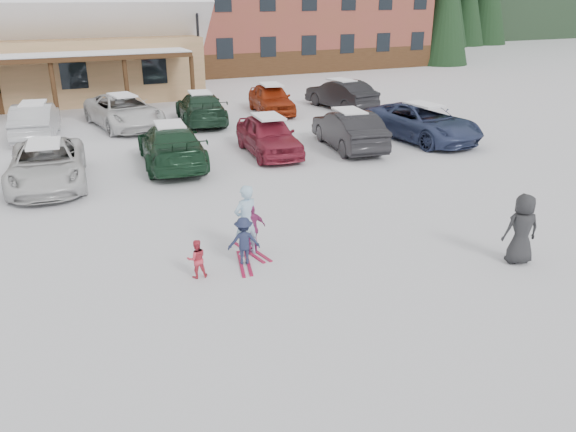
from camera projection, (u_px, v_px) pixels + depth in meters
name	position (u px, v px, depth m)	size (l,w,h in m)	color
ground	(294.00, 274.00, 12.74)	(160.00, 160.00, 0.00)	silver
lamp_post	(198.00, 39.00, 33.56)	(0.50, 0.25, 6.04)	black
conifer_3	(145.00, 4.00, 50.36)	(3.96, 3.96, 9.18)	black
adult_skier	(246.00, 221.00, 13.36)	(0.65, 0.42, 1.77)	#9EC6E1
toddler_red	(197.00, 259.00, 12.43)	(0.44, 0.34, 0.90)	#CE3446
child_navy	(244.00, 241.00, 13.00)	(0.75, 0.43, 1.16)	#1F2745
skis_child_navy	(245.00, 263.00, 13.21)	(0.20, 1.40, 0.03)	#9E163B
child_magenta	(252.00, 229.00, 13.56)	(0.74, 0.31, 1.27)	#9D326D
skis_child_magenta	(252.00, 252.00, 13.79)	(0.20, 1.40, 0.03)	#9E163B
bystander_dark	(522.00, 229.00, 12.99)	(0.83, 0.54, 1.69)	#252628
parked_car_2	(47.00, 164.00, 18.43)	(2.36, 5.12, 1.42)	silver
parked_car_3	(171.00, 145.00, 20.59)	(2.15, 5.29, 1.53)	#183924
parked_car_4	(268.00, 135.00, 22.07)	(1.79, 4.44, 1.51)	maroon
parked_car_5	(349.00, 130.00, 22.90)	(1.65, 4.72, 1.56)	black
parked_car_6	(422.00, 122.00, 24.23)	(2.59, 5.61, 1.56)	navy
parked_car_9	(36.00, 121.00, 24.54)	(1.64, 4.70, 1.55)	silver
parked_car_10	(124.00, 111.00, 26.58)	(2.55, 5.53, 1.54)	silver
parked_car_11	(201.00, 108.00, 27.49)	(2.08, 5.12, 1.49)	#1C3827
parked_car_12	(271.00, 99.00, 29.80)	(1.80, 4.48, 1.53)	#A02F11
parked_car_13	(341.00, 94.00, 31.03)	(1.66, 4.75, 1.57)	black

